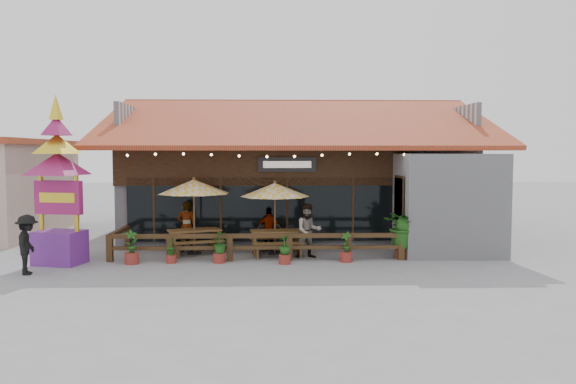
{
  "coord_description": "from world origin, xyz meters",
  "views": [
    {
      "loc": [
        -1.15,
        -19.21,
        3.63
      ],
      "look_at": [
        -0.48,
        1.5,
        2.19
      ],
      "focal_mm": 35.0,
      "sensor_mm": 36.0,
      "label": 1
    }
  ],
  "objects_px": {
    "thai_sign_tower": "(58,168)",
    "umbrella_left": "(194,187)",
    "tropical_plant": "(403,227)",
    "picnic_table_right": "(277,238)",
    "picnic_table_left": "(194,237)",
    "pedestrian": "(27,245)",
    "umbrella_right": "(275,190)"
  },
  "relations": [
    {
      "from": "thai_sign_tower",
      "to": "pedestrian",
      "type": "bearing_deg",
      "value": -103.37
    },
    {
      "from": "pedestrian",
      "to": "thai_sign_tower",
      "type": "bearing_deg",
      "value": -25.31
    },
    {
      "from": "picnic_table_left",
      "to": "thai_sign_tower",
      "type": "relative_size",
      "value": 0.38
    },
    {
      "from": "picnic_table_left",
      "to": "tropical_plant",
      "type": "relative_size",
      "value": 1.19
    },
    {
      "from": "umbrella_left",
      "to": "picnic_table_right",
      "type": "distance_m",
      "value": 3.47
    },
    {
      "from": "picnic_table_left",
      "to": "pedestrian",
      "type": "distance_m",
      "value": 5.64
    },
    {
      "from": "picnic_table_right",
      "to": "tropical_plant",
      "type": "relative_size",
      "value": 1.04
    },
    {
      "from": "picnic_table_right",
      "to": "umbrella_left",
      "type": "bearing_deg",
      "value": 175.73
    },
    {
      "from": "tropical_plant",
      "to": "pedestrian",
      "type": "distance_m",
      "value": 12.02
    },
    {
      "from": "umbrella_left",
      "to": "tropical_plant",
      "type": "height_order",
      "value": "umbrella_left"
    },
    {
      "from": "umbrella_left",
      "to": "picnic_table_right",
      "type": "height_order",
      "value": "umbrella_left"
    },
    {
      "from": "umbrella_left",
      "to": "tropical_plant",
      "type": "distance_m",
      "value": 7.48
    },
    {
      "from": "umbrella_right",
      "to": "picnic_table_left",
      "type": "relative_size",
      "value": 1.16
    },
    {
      "from": "umbrella_left",
      "to": "picnic_table_left",
      "type": "distance_m",
      "value": 1.83
    },
    {
      "from": "umbrella_left",
      "to": "thai_sign_tower",
      "type": "bearing_deg",
      "value": -157.97
    },
    {
      "from": "picnic_table_right",
      "to": "thai_sign_tower",
      "type": "bearing_deg",
      "value": -168.37
    },
    {
      "from": "umbrella_left",
      "to": "pedestrian",
      "type": "bearing_deg",
      "value": -144.33
    },
    {
      "from": "umbrella_left",
      "to": "picnic_table_left",
      "type": "relative_size",
      "value": 1.51
    },
    {
      "from": "umbrella_left",
      "to": "tropical_plant",
      "type": "bearing_deg",
      "value": -8.31
    },
    {
      "from": "picnic_table_right",
      "to": "tropical_plant",
      "type": "bearing_deg",
      "value": -11.02
    },
    {
      "from": "umbrella_left",
      "to": "umbrella_right",
      "type": "distance_m",
      "value": 2.9
    },
    {
      "from": "picnic_table_left",
      "to": "umbrella_left",
      "type": "bearing_deg",
      "value": -82.65
    },
    {
      "from": "thai_sign_tower",
      "to": "umbrella_left",
      "type": "bearing_deg",
      "value": 22.03
    },
    {
      "from": "thai_sign_tower",
      "to": "pedestrian",
      "type": "height_order",
      "value": "thai_sign_tower"
    },
    {
      "from": "umbrella_right",
      "to": "tropical_plant",
      "type": "bearing_deg",
      "value": -11.82
    },
    {
      "from": "umbrella_right",
      "to": "picnic_table_left",
      "type": "distance_m",
      "value": 3.38
    },
    {
      "from": "umbrella_left",
      "to": "picnic_table_left",
      "type": "bearing_deg",
      "value": 97.35
    },
    {
      "from": "umbrella_right",
      "to": "picnic_table_right",
      "type": "bearing_deg",
      "value": -52.75
    },
    {
      "from": "picnic_table_right",
      "to": "pedestrian",
      "type": "xyz_separation_m",
      "value": [
        -7.48,
        -3.03,
        0.31
      ]
    },
    {
      "from": "umbrella_left",
      "to": "pedestrian",
      "type": "xyz_separation_m",
      "value": [
        -4.53,
        -3.25,
        -1.52
      ]
    },
    {
      "from": "picnic_table_left",
      "to": "picnic_table_right",
      "type": "height_order",
      "value": "picnic_table_left"
    },
    {
      "from": "picnic_table_left",
      "to": "umbrella_right",
      "type": "bearing_deg",
      "value": -5.07
    }
  ]
}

